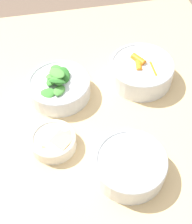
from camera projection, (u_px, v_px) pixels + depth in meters
dining_table at (104, 169)px, 0.86m from camera, size 1.21×0.91×0.74m
bowl_carrots at (141, 71)px, 0.89m from camera, size 0.18×0.18×0.07m
bowl_greens at (59, 86)px, 0.86m from camera, size 0.17×0.17×0.09m
bowl_beans_hotdog at (130, 166)px, 0.71m from camera, size 0.17×0.17×0.06m
bowl_cookies at (54, 141)px, 0.76m from camera, size 0.11×0.11×0.04m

